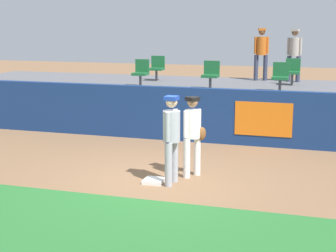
% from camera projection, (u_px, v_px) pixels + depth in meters
% --- Properties ---
extents(ground_plane, '(60.00, 60.00, 0.00)m').
position_uv_depth(ground_plane, '(154.00, 181.00, 10.57)').
color(ground_plane, brown).
extents(grass_foreground_strip, '(18.00, 2.80, 0.01)m').
position_uv_depth(grass_foreground_strip, '(105.00, 226.00, 8.23)').
color(grass_foreground_strip, '#26662B').
rests_on(grass_foreground_strip, ground_plane).
extents(first_base, '(0.40, 0.40, 0.08)m').
position_uv_depth(first_base, '(154.00, 181.00, 10.47)').
color(first_base, white).
rests_on(first_base, ground_plane).
extents(player_fielder_home, '(0.51, 0.46, 1.71)m').
position_uv_depth(player_fielder_home, '(193.00, 131.00, 10.75)').
color(player_fielder_home, white).
rests_on(player_fielder_home, ground_plane).
extents(player_runner_visitor, '(0.37, 0.51, 1.81)m').
position_uv_depth(player_runner_visitor, '(172.00, 134.00, 10.20)').
color(player_runner_visitor, '#9EA3AD').
rests_on(player_runner_visitor, ground_plane).
extents(field_wall, '(18.00, 0.26, 1.50)m').
position_uv_depth(field_wall, '(198.00, 115.00, 14.02)').
color(field_wall, navy).
rests_on(field_wall, ground_plane).
extents(bleacher_platform, '(18.00, 4.80, 1.29)m').
position_uv_depth(bleacher_platform, '(217.00, 105.00, 16.45)').
color(bleacher_platform, '#59595E').
rests_on(bleacher_platform, ground_plane).
extents(seat_front_right, '(0.46, 0.44, 0.84)m').
position_uv_depth(seat_front_right, '(280.00, 75.00, 14.59)').
color(seat_front_right, '#4C4C51').
rests_on(seat_front_right, bleacher_platform).
extents(seat_back_right, '(0.46, 0.44, 0.84)m').
position_uv_depth(seat_back_right, '(293.00, 70.00, 16.21)').
color(seat_back_right, '#4C4C51').
rests_on(seat_back_right, bleacher_platform).
extents(seat_front_center, '(0.48, 0.44, 0.84)m').
position_uv_depth(seat_front_center, '(211.00, 73.00, 15.17)').
color(seat_front_center, '#4C4C51').
rests_on(seat_front_center, bleacher_platform).
extents(seat_front_left, '(0.45, 0.44, 0.84)m').
position_uv_depth(seat_front_left, '(141.00, 71.00, 15.80)').
color(seat_front_left, '#4C4C51').
rests_on(seat_front_left, bleacher_platform).
extents(seat_back_left, '(0.47, 0.44, 0.84)m').
position_uv_depth(seat_back_left, '(157.00, 67.00, 17.51)').
color(seat_back_left, '#4C4C51').
rests_on(seat_back_left, bleacher_platform).
extents(spectator_hooded, '(0.48, 0.41, 1.77)m').
position_uv_depth(spectator_hooded, '(261.00, 50.00, 17.44)').
color(spectator_hooded, '#33384C').
rests_on(spectator_hooded, bleacher_platform).
extents(spectator_capped, '(0.48, 0.39, 1.75)m').
position_uv_depth(spectator_capped, '(294.00, 51.00, 17.02)').
color(spectator_capped, '#33384C').
rests_on(spectator_capped, bleacher_platform).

